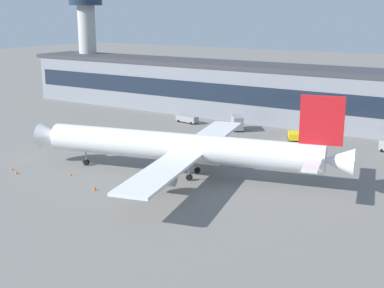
% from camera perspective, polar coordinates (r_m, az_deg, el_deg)
% --- Properties ---
extents(ground_plane, '(600.00, 600.00, 0.00)m').
position_cam_1_polar(ground_plane, '(99.60, -0.79, -2.69)').
color(ground_plane, slate).
extents(terminal_building, '(176.28, 16.41, 14.90)m').
position_cam_1_polar(terminal_building, '(142.42, 10.64, 5.31)').
color(terminal_building, gray).
rests_on(terminal_building, ground_plane).
extents(airliner, '(58.83, 50.99, 15.87)m').
position_cam_1_polar(airliner, '(93.96, -0.78, -0.40)').
color(airliner, white).
rests_on(airliner, ground_plane).
extents(control_tower, '(11.14, 11.14, 36.80)m').
position_cam_1_polar(control_tower, '(185.27, -11.33, 12.01)').
color(control_tower, '#B7B7B2').
rests_on(control_tower, ground_plane).
extents(stair_truck, '(5.45, 6.27, 3.55)m').
position_cam_1_polar(stair_truck, '(132.14, 4.91, 2.39)').
color(stair_truck, gray).
rests_on(stair_truck, ground_plane).
extents(belt_loader, '(6.62, 2.87, 1.95)m').
position_cam_1_polar(belt_loader, '(140.22, -0.58, 2.79)').
color(belt_loader, gray).
rests_on(belt_loader, ground_plane).
extents(pushback_tractor, '(4.40, 5.45, 1.75)m').
position_cam_1_polar(pushback_tractor, '(123.65, 11.03, 0.91)').
color(pushback_tractor, yellow).
rests_on(pushback_tractor, ground_plane).
extents(traffic_cone_0, '(0.48, 0.48, 0.60)m').
position_cam_1_polar(traffic_cone_0, '(101.60, -18.50, -2.93)').
color(traffic_cone_0, '#F2590C').
rests_on(traffic_cone_0, ground_plane).
extents(traffic_cone_1, '(0.45, 0.45, 0.56)m').
position_cam_1_polar(traffic_cone_1, '(104.31, -18.94, -2.54)').
color(traffic_cone_1, '#F2590C').
rests_on(traffic_cone_1, ground_plane).
extents(traffic_cone_2, '(0.57, 0.57, 0.71)m').
position_cam_1_polar(traffic_cone_2, '(89.24, -10.53, -4.74)').
color(traffic_cone_2, '#F2590C').
rests_on(traffic_cone_2, ground_plane).
extents(traffic_cone_3, '(0.45, 0.45, 0.56)m').
position_cam_1_polar(traffic_cone_3, '(98.04, -13.05, -3.18)').
color(traffic_cone_3, '#F2590C').
rests_on(traffic_cone_3, ground_plane).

